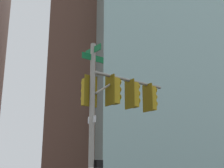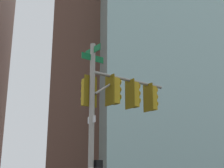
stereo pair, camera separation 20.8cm
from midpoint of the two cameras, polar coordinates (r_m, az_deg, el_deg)
The scene contains 2 objects.
signal_pole_assembly at distance 12.00m, azimuth 0.97°, elevation -3.78°, with size 3.62×2.10×6.98m.
building_brick_nearside at distance 53.72m, azimuth 0.54°, elevation 6.72°, with size 20.20×14.94×45.80m, color brown.
Camera 2 is at (0.88, 10.64, 2.29)m, focal length 51.02 mm.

